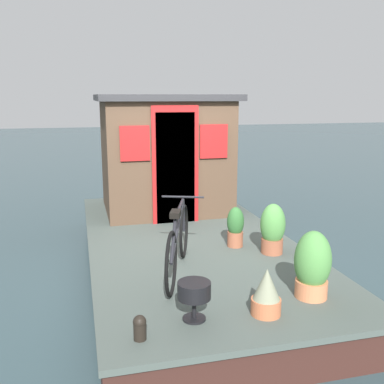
{
  "coord_description": "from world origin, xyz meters",
  "views": [
    {
      "loc": [
        -5.73,
        1.41,
        2.4
      ],
      "look_at": [
        -0.2,
        0.0,
        1.16
      ],
      "focal_mm": 41.58,
      "sensor_mm": 36.0,
      "label": 1
    }
  ],
  "objects_px": {
    "potted_plant_ivy": "(312,266)",
    "charcoal_grill": "(194,292)",
    "potted_plant_geranium": "(266,293)",
    "potted_plant_thyme": "(273,229)",
    "potted_plant_fern": "(235,227)",
    "houseboat_cabin": "(165,153)",
    "bicycle": "(178,242)",
    "mooring_bollard": "(140,327)"
  },
  "relations": [
    {
      "from": "potted_plant_ivy",
      "to": "charcoal_grill",
      "type": "distance_m",
      "value": 1.24
    },
    {
      "from": "potted_plant_geranium",
      "to": "potted_plant_thyme",
      "type": "bearing_deg",
      "value": -26.2
    },
    {
      "from": "potted_plant_fern",
      "to": "charcoal_grill",
      "type": "relative_size",
      "value": 1.5
    },
    {
      "from": "houseboat_cabin",
      "to": "potted_plant_geranium",
      "type": "relative_size",
      "value": 5.12
    },
    {
      "from": "potted_plant_thyme",
      "to": "potted_plant_geranium",
      "type": "bearing_deg",
      "value": 153.8
    },
    {
      "from": "bicycle",
      "to": "potted_plant_geranium",
      "type": "height_order",
      "value": "bicycle"
    },
    {
      "from": "potted_plant_fern",
      "to": "charcoal_grill",
      "type": "xyz_separation_m",
      "value": [
        -1.77,
        1.02,
        -0.01
      ]
    },
    {
      "from": "charcoal_grill",
      "to": "houseboat_cabin",
      "type": "bearing_deg",
      "value": -7.27
    },
    {
      "from": "bicycle",
      "to": "potted_plant_geranium",
      "type": "bearing_deg",
      "value": -153.34
    },
    {
      "from": "houseboat_cabin",
      "to": "potted_plant_ivy",
      "type": "bearing_deg",
      "value": -169.1
    },
    {
      "from": "houseboat_cabin",
      "to": "charcoal_grill",
      "type": "distance_m",
      "value": 4.03
    },
    {
      "from": "potted_plant_fern",
      "to": "potted_plant_thyme",
      "type": "xyz_separation_m",
      "value": [
        -0.36,
        -0.36,
        0.05
      ]
    },
    {
      "from": "houseboat_cabin",
      "to": "potted_plant_fern",
      "type": "xyz_separation_m",
      "value": [
        -2.17,
        -0.52,
        -0.73
      ]
    },
    {
      "from": "potted_plant_ivy",
      "to": "charcoal_grill",
      "type": "xyz_separation_m",
      "value": [
        -0.16,
        1.23,
        -0.07
      ]
    },
    {
      "from": "potted_plant_thyme",
      "to": "mooring_bollard",
      "type": "xyz_separation_m",
      "value": [
        -1.62,
        1.89,
        -0.2
      ]
    },
    {
      "from": "potted_plant_thyme",
      "to": "mooring_bollard",
      "type": "height_order",
      "value": "potted_plant_thyme"
    },
    {
      "from": "potted_plant_fern",
      "to": "charcoal_grill",
      "type": "height_order",
      "value": "potted_plant_fern"
    },
    {
      "from": "potted_plant_geranium",
      "to": "potted_plant_ivy",
      "type": "relative_size",
      "value": 0.65
    },
    {
      "from": "bicycle",
      "to": "mooring_bollard",
      "type": "distance_m",
      "value": 1.42
    },
    {
      "from": "bicycle",
      "to": "mooring_bollard",
      "type": "height_order",
      "value": "bicycle"
    },
    {
      "from": "houseboat_cabin",
      "to": "charcoal_grill",
      "type": "bearing_deg",
      "value": 172.73
    },
    {
      "from": "bicycle",
      "to": "potted_plant_thyme",
      "type": "xyz_separation_m",
      "value": [
        0.36,
        -1.29,
        -0.05
      ]
    },
    {
      "from": "potted_plant_geranium",
      "to": "potted_plant_ivy",
      "type": "xyz_separation_m",
      "value": [
        0.22,
        -0.58,
        0.12
      ]
    },
    {
      "from": "potted_plant_ivy",
      "to": "mooring_bollard",
      "type": "xyz_separation_m",
      "value": [
        -0.37,
        1.74,
        -0.21
      ]
    },
    {
      "from": "houseboat_cabin",
      "to": "potted_plant_thyme",
      "type": "xyz_separation_m",
      "value": [
        -2.52,
        -0.88,
        -0.68
      ]
    },
    {
      "from": "potted_plant_thyme",
      "to": "houseboat_cabin",
      "type": "bearing_deg",
      "value": 19.16
    },
    {
      "from": "potted_plant_geranium",
      "to": "potted_plant_fern",
      "type": "xyz_separation_m",
      "value": [
        1.83,
        -0.36,
        0.06
      ]
    },
    {
      "from": "potted_plant_geranium",
      "to": "potted_plant_fern",
      "type": "height_order",
      "value": "potted_plant_fern"
    },
    {
      "from": "bicycle",
      "to": "mooring_bollard",
      "type": "xyz_separation_m",
      "value": [
        -1.26,
        0.6,
        -0.25
      ]
    },
    {
      "from": "charcoal_grill",
      "to": "bicycle",
      "type": "bearing_deg",
      "value": -5.03
    },
    {
      "from": "potted_plant_geranium",
      "to": "charcoal_grill",
      "type": "bearing_deg",
      "value": 84.41
    },
    {
      "from": "houseboat_cabin",
      "to": "potted_plant_ivy",
      "type": "height_order",
      "value": "houseboat_cabin"
    },
    {
      "from": "potted_plant_fern",
      "to": "mooring_bollard",
      "type": "distance_m",
      "value": 2.5
    },
    {
      "from": "potted_plant_geranium",
      "to": "potted_plant_fern",
      "type": "distance_m",
      "value": 1.87
    },
    {
      "from": "potted_plant_fern",
      "to": "houseboat_cabin",
      "type": "bearing_deg",
      "value": 13.37
    },
    {
      "from": "houseboat_cabin",
      "to": "mooring_bollard",
      "type": "height_order",
      "value": "houseboat_cabin"
    },
    {
      "from": "bicycle",
      "to": "houseboat_cabin",
      "type": "bearing_deg",
      "value": -8.09
    },
    {
      "from": "potted_plant_geranium",
      "to": "potted_plant_thyme",
      "type": "relative_size",
      "value": 0.68
    },
    {
      "from": "potted_plant_fern",
      "to": "mooring_bollard",
      "type": "bearing_deg",
      "value": 142.32
    },
    {
      "from": "houseboat_cabin",
      "to": "potted_plant_geranium",
      "type": "distance_m",
      "value": 4.08
    },
    {
      "from": "houseboat_cabin",
      "to": "potted_plant_fern",
      "type": "relative_size",
      "value": 4.21
    },
    {
      "from": "potted_plant_ivy",
      "to": "potted_plant_geranium",
      "type": "bearing_deg",
      "value": 111.19
    }
  ]
}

